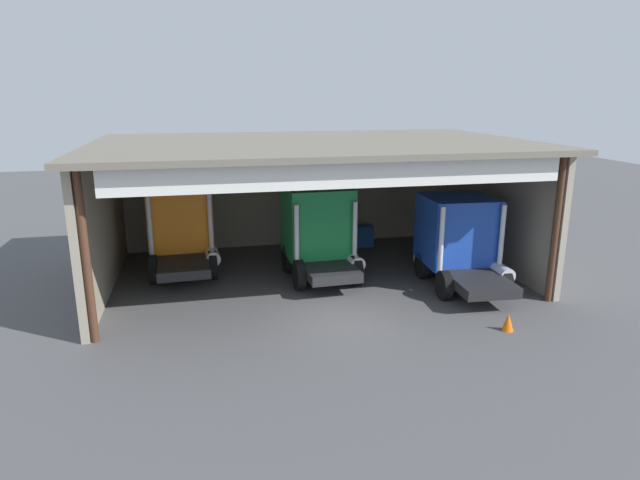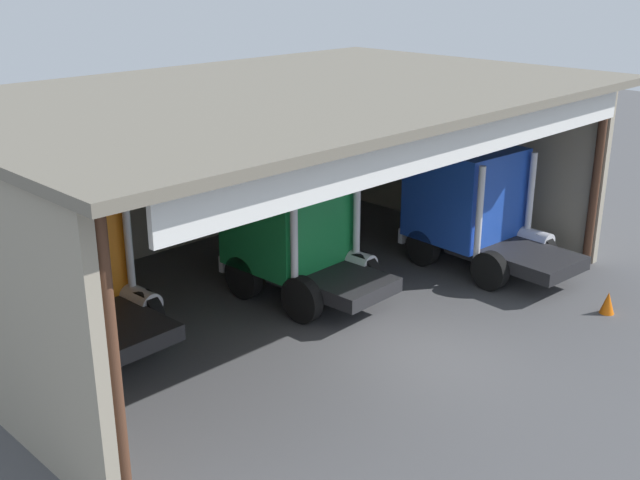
{
  "view_description": "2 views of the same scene",
  "coord_description": "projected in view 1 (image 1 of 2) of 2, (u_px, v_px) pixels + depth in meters",
  "views": [
    {
      "loc": [
        -4.29,
        -15.83,
        7.15
      ],
      "look_at": [
        0.0,
        3.41,
        1.82
      ],
      "focal_mm": 30.68,
      "sensor_mm": 36.0,
      "label": 1
    },
    {
      "loc": [
        -12.54,
        -9.13,
        8.16
      ],
      "look_at": [
        0.0,
        3.41,
        1.82
      ],
      "focal_mm": 43.52,
      "sensor_mm": 36.0,
      "label": 2
    }
  ],
  "objects": [
    {
      "name": "workshop_shed",
      "position": [
        307.0,
        178.0,
        22.13
      ],
      "size": [
        16.24,
        10.61,
        5.39
      ],
      "color": "#9E937F",
      "rests_on": "ground"
    },
    {
      "name": "ground_plane",
      "position": [
        343.0,
        321.0,
        17.69
      ],
      "size": [
        80.0,
        80.0,
        0.0
      ],
      "primitive_type": "plane",
      "color": "#4C4C4F",
      "rests_on": "ground"
    },
    {
      "name": "traffic_cone",
      "position": [
        508.0,
        322.0,
        16.91
      ],
      "size": [
        0.36,
        0.36,
        0.56
      ],
      "primitive_type": "cone",
      "color": "orange",
      "rests_on": "ground"
    },
    {
      "name": "truck_blue_center_bay",
      "position": [
        459.0,
        239.0,
        20.77
      ],
      "size": [
        2.78,
        5.05,
        3.35
      ],
      "rotation": [
        0.0,
        0.0,
        -0.07
      ],
      "color": "#1E47B7",
      "rests_on": "ground"
    },
    {
      "name": "truck_orange_center_left_bay",
      "position": [
        181.0,
        224.0,
        22.38
      ],
      "size": [
        2.84,
        4.98,
        3.64
      ],
      "rotation": [
        0.0,
        0.0,
        0.04
      ],
      "color": "orange",
      "rests_on": "ground"
    },
    {
      "name": "truck_green_center_right_bay",
      "position": [
        319.0,
        229.0,
        21.57
      ],
      "size": [
        2.77,
        4.49,
        3.6
      ],
      "rotation": [
        0.0,
        0.0,
        0.03
      ],
      "color": "#197F3D",
      "rests_on": "ground"
    },
    {
      "name": "tool_cart",
      "position": [
        363.0,
        236.0,
        26.21
      ],
      "size": [
        0.9,
        0.6,
        1.0
      ],
      "primitive_type": "cube",
      "color": "#1E59A5",
      "rests_on": "ground"
    },
    {
      "name": "oil_drum",
      "position": [
        353.0,
        236.0,
        26.42
      ],
      "size": [
        0.58,
        0.58,
        0.9
      ],
      "primitive_type": "cylinder",
      "color": "#B21E19",
      "rests_on": "ground"
    }
  ]
}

